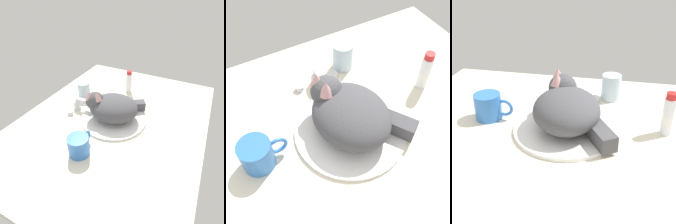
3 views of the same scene
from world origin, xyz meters
The scene contains 7 objects.
ground_plane centered at (0.00, 0.00, -1.50)cm, with size 110.00×82.50×3.00cm, color silver.
sink_basin centered at (0.00, 0.00, 0.56)cm, with size 30.70×30.70×1.12cm, color white.
faucet centered at (0.00, 19.54, 2.90)cm, with size 14.73×10.88×6.49cm.
cat centered at (0.12, 0.99, 7.00)cm, with size 26.61×25.80×14.30cm.
coffee_mug centered at (-24.88, 2.44, 4.04)cm, with size 12.20×8.24×8.09cm.
rinse_cup centered at (11.00, 23.72, 4.50)cm, with size 6.61×6.61×8.99cm.
toothpaste_bottle centered at (28.11, 4.10, 5.96)cm, with size 3.47×3.47×12.83cm.
Camera 1 is at (-65.55, -32.02, 57.35)cm, focal length 30.90 mm.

